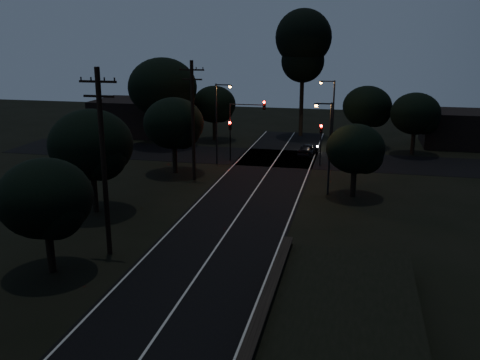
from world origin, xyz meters
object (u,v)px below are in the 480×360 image
at_px(signal_left, 230,133).
at_px(streetlight_a, 218,118).
at_px(utility_pole_far, 193,119).
at_px(streetlight_c, 328,142).
at_px(utility_pole_mid, 103,161).
at_px(tall_pine, 303,45).
at_px(signal_mast, 246,119).
at_px(car, 308,149).
at_px(streetlight_b, 331,113).
at_px(signal_right, 321,137).

bearing_deg(signal_left, streetlight_a, -109.59).
height_order(utility_pole_far, streetlight_c, utility_pole_far).
relative_size(utility_pole_mid, tall_pine, 0.71).
bearing_deg(streetlight_c, streetlight_a, 144.31).
distance_m(signal_left, streetlight_c, 14.52).
xyz_separation_m(utility_pole_mid, signal_mast, (3.09, 24.99, -1.40)).
distance_m(streetlight_c, car, 14.70).
height_order(utility_pole_mid, signal_mast, utility_pole_mid).
bearing_deg(streetlight_a, streetlight_b, 29.48).
bearing_deg(car, tall_pine, -71.00).
distance_m(tall_pine, signal_right, 17.58).
bearing_deg(signal_mast, car, 33.79).
bearing_deg(tall_pine, utility_pole_mid, -99.93).
bearing_deg(signal_mast, streetlight_a, -140.23).
distance_m(signal_right, streetlight_c, 10.18).
bearing_deg(streetlight_b, signal_left, -157.95).
bearing_deg(streetlight_b, utility_pole_mid, -111.30).
height_order(tall_pine, streetlight_b, tall_pine).
xyz_separation_m(utility_pole_mid, signal_right, (10.60, 24.99, -2.90)).
xyz_separation_m(signal_left, car, (7.60, 3.96, -2.17)).
bearing_deg(utility_pole_mid, streetlight_a, 88.27).
relative_size(utility_pole_far, tall_pine, 0.67).
relative_size(signal_left, signal_mast, 0.66).
relative_size(utility_pole_far, signal_left, 2.56).
height_order(signal_right, car, signal_right).
bearing_deg(streetlight_a, signal_left, 70.41).
distance_m(streetlight_a, streetlight_c, 13.72).
bearing_deg(utility_pole_far, streetlight_b, 46.70).
bearing_deg(streetlight_c, utility_pole_mid, -128.26).
distance_m(utility_pole_mid, tall_pine, 40.98).
relative_size(signal_mast, streetlight_a, 0.78).
bearing_deg(car, streetlight_a, 44.38).
xyz_separation_m(tall_pine, signal_left, (-5.60, -15.01, -8.40)).
bearing_deg(streetlight_b, signal_right, -100.00).
height_order(utility_pole_far, streetlight_a, utility_pole_far).
xyz_separation_m(tall_pine, streetlight_c, (4.83, -25.00, -6.89)).
relative_size(streetlight_a, car, 2.06).
distance_m(tall_pine, streetlight_c, 26.38).
bearing_deg(streetlight_b, streetlight_c, -87.86).
height_order(signal_left, streetlight_c, streetlight_c).
xyz_separation_m(utility_pole_far, signal_right, (10.60, 7.99, -2.65)).
distance_m(signal_right, car, 4.79).
distance_m(signal_right, streetlight_b, 4.45).
xyz_separation_m(streetlight_b, car, (-2.31, -0.05, -3.97)).
distance_m(streetlight_a, streetlight_b, 12.19).
bearing_deg(utility_pole_far, signal_left, 80.06).
height_order(utility_pole_mid, tall_pine, tall_pine).
bearing_deg(tall_pine, streetlight_c, -79.07).
relative_size(streetlight_c, car, 1.93).
relative_size(signal_left, signal_right, 1.00).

